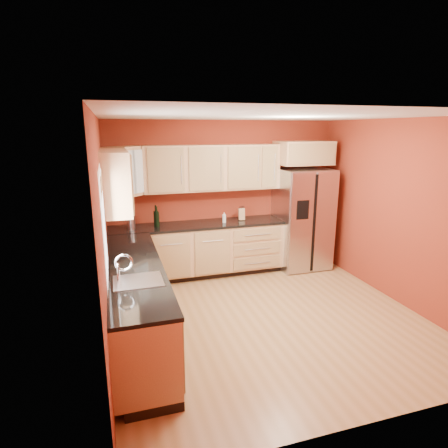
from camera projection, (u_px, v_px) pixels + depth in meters
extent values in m
plane|color=#9C6D3C|center=(267.00, 316.00, 5.04)|extent=(4.00, 4.00, 0.00)
plane|color=silver|center=(273.00, 116.00, 4.40)|extent=(4.00, 4.00, 0.00)
cube|color=maroon|center=(224.00, 196.00, 6.57)|extent=(4.00, 0.04, 2.60)
cube|color=maroon|center=(376.00, 284.00, 2.86)|extent=(4.00, 0.04, 2.60)
cube|color=maroon|center=(104.00, 236.00, 4.15)|extent=(0.04, 4.00, 2.60)
cube|color=maroon|center=(401.00, 213.00, 5.28)|extent=(0.04, 4.00, 2.60)
cube|color=tan|center=(198.00, 251.00, 6.35)|extent=(2.90, 0.60, 0.88)
cube|color=tan|center=(136.00, 303.00, 4.45)|extent=(0.60, 2.80, 0.88)
cube|color=black|center=(198.00, 225.00, 6.23)|extent=(2.90, 0.62, 0.04)
cube|color=black|center=(135.00, 267.00, 4.34)|extent=(0.62, 2.80, 0.04)
cube|color=tan|center=(213.00, 168.00, 6.22)|extent=(2.30, 0.33, 0.75)
cube|color=tan|center=(115.00, 180.00, 4.74)|extent=(0.33, 1.35, 0.75)
cube|color=tan|center=(125.00, 172.00, 5.66)|extent=(0.67, 0.67, 0.75)
cube|color=tan|center=(303.00, 153.00, 6.49)|extent=(0.92, 0.60, 0.40)
cube|color=silver|center=(302.00, 219.00, 6.70)|extent=(0.90, 0.75, 1.78)
cube|color=white|center=(104.00, 224.00, 3.63)|extent=(0.03, 0.90, 1.00)
cylinder|color=silver|center=(131.00, 223.00, 5.89)|extent=(0.13, 0.13, 0.19)
cylinder|color=silver|center=(131.00, 223.00, 5.85)|extent=(0.17, 0.17, 0.20)
cube|color=#A87A51|center=(241.00, 214.00, 6.47)|extent=(0.12, 0.11, 0.20)
cylinder|color=silver|center=(224.00, 218.00, 6.28)|extent=(0.07, 0.07, 0.17)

